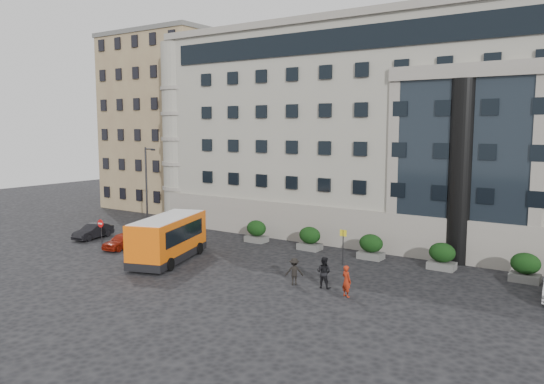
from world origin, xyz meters
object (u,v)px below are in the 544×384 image
(hedge_e, at_px, (525,267))
(bus_stop_sign, at_px, (343,241))
(red_truck, at_px, (204,204))
(hedge_b, at_px, (310,238))
(hedge_d, at_px, (442,256))
(minibus, at_px, (168,237))
(parked_car_b, at_px, (93,231))
(pedestrian_b, at_px, (324,272))
(parked_car_d, at_px, (232,215))
(pedestrian_c, at_px, (294,272))
(hedge_a, at_px, (256,231))
(parked_car_a, at_px, (123,241))
(hedge_c, at_px, (371,246))
(parked_car_c, at_px, (196,216))
(no_entry_sign, at_px, (101,228))
(pedestrian_a, at_px, (346,281))
(street_lamp, at_px, (147,190))

(hedge_e, xyz_separation_m, bus_stop_sign, (-11.30, -2.80, 0.80))
(hedge_e, relative_size, red_truck, 0.34)
(hedge_b, height_order, hedge_d, same)
(hedge_b, bearing_deg, minibus, -127.49)
(parked_car_b, bearing_deg, pedestrian_b, -12.55)
(parked_car_d, xyz_separation_m, pedestrian_c, (16.84, -15.22, 0.12))
(hedge_a, distance_m, parked_car_a, 10.94)
(minibus, xyz_separation_m, red_truck, (-10.23, 15.54, -0.33))
(hedge_c, xyz_separation_m, minibus, (-11.94, -8.79, 0.85))
(parked_car_d, height_order, pedestrian_b, pedestrian_b)
(bus_stop_sign, distance_m, parked_car_c, 20.30)
(hedge_b, xyz_separation_m, pedestrian_b, (5.73, -8.23, 0.03))
(hedge_c, relative_size, hedge_e, 1.00)
(hedge_e, bearing_deg, no_entry_sign, -163.48)
(parked_car_c, relative_size, pedestrian_c, 3.21)
(parked_car_d, bearing_deg, hedge_b, -26.71)
(hedge_d, bearing_deg, no_entry_sign, -160.24)
(hedge_b, height_order, pedestrian_c, hedge_b)
(hedge_b, relative_size, hedge_c, 1.00)
(pedestrian_b, bearing_deg, pedestrian_c, 11.60)
(hedge_d, xyz_separation_m, pedestrian_a, (-2.80, -8.98, -0.01))
(hedge_d, bearing_deg, pedestrian_a, -107.32)
(street_lamp, relative_size, pedestrian_c, 4.72)
(hedge_c, xyz_separation_m, pedestrian_a, (2.40, -8.98, -0.01))
(parked_car_b, height_order, pedestrian_c, pedestrian_c)
(parked_car_b, relative_size, pedestrian_a, 2.11)
(hedge_a, distance_m, parked_car_b, 14.35)
(minibus, xyz_separation_m, parked_car_c, (-8.29, 12.10, -0.99))
(hedge_b, relative_size, no_entry_sign, 0.79)
(hedge_a, xyz_separation_m, pedestrian_c, (9.14, -8.73, -0.08))
(parked_car_d, bearing_deg, bus_stop_sign, -28.38)
(parked_car_b, bearing_deg, parked_car_d, 60.65)
(no_entry_sign, xyz_separation_m, pedestrian_b, (19.93, 0.61, -0.69))
(bus_stop_sign, height_order, pedestrian_a, bus_stop_sign)
(hedge_b, bearing_deg, parked_car_b, -158.87)
(bus_stop_sign, relative_size, parked_car_c, 0.46)
(hedge_b, distance_m, pedestrian_c, 9.57)
(no_entry_sign, distance_m, red_truck, 15.84)
(hedge_d, relative_size, pedestrian_b, 0.96)
(hedge_a, height_order, parked_car_b, hedge_a)
(bus_stop_sign, relative_size, red_truck, 0.47)
(no_entry_sign, xyz_separation_m, minibus, (7.46, 0.05, 0.13))
(hedge_a, distance_m, red_truck, 13.58)
(hedge_c, relative_size, parked_car_a, 0.50)
(hedge_a, distance_m, street_lamp, 9.89)
(pedestrian_b, bearing_deg, parked_car_b, -7.19)
(hedge_d, height_order, hedge_e, same)
(red_truck, bearing_deg, hedge_a, -26.14)
(hedge_a, height_order, no_entry_sign, no_entry_sign)
(bus_stop_sign, relative_size, no_entry_sign, 1.09)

